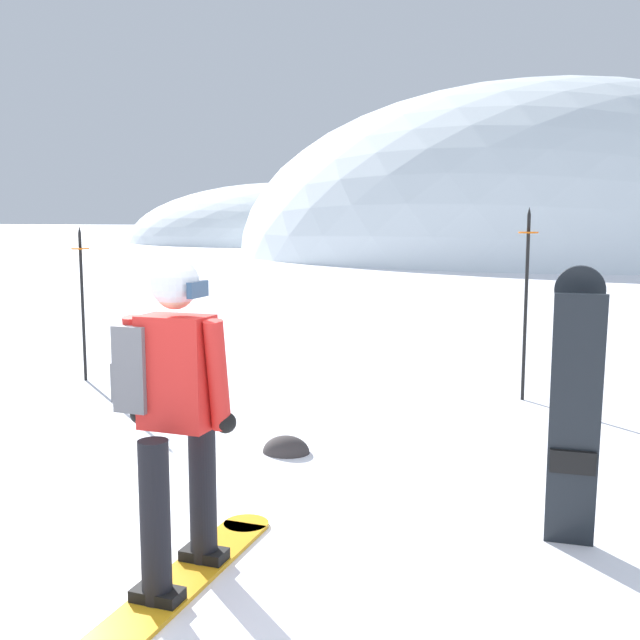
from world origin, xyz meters
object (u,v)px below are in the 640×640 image
Objects in this scene: piste_marker_near at (82,293)px; piste_marker_far at (526,292)px; rock_mid at (286,452)px; spare_snowboard at (575,409)px; snowboarder_main at (173,413)px.

piste_marker_near is 0.90× the size of piste_marker_far.
piste_marker_near is 4.63× the size of rock_mid.
piste_marker_near reaches higher than spare_snowboard.
spare_snowboard is 3.69m from piste_marker_far.
piste_marker_near reaches higher than rock_mid.
spare_snowboard is 0.82× the size of piste_marker_far.
piste_marker_far is at bearing 95.67° from spare_snowboard.
snowboarder_main is 2.44m from rock_mid.
rock_mid is (-0.17, 2.26, -0.92)m from snowboarder_main.
spare_snowboard is 2.64m from rock_mid.
snowboarder_main is 1.02× the size of piste_marker_near.
spare_snowboard is (2.00, 1.00, -0.08)m from snowboarder_main.
piste_marker_near is at bearing -174.51° from piste_marker_far.
piste_marker_near is 3.85m from rock_mid.
spare_snowboard is 0.91× the size of piste_marker_near.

